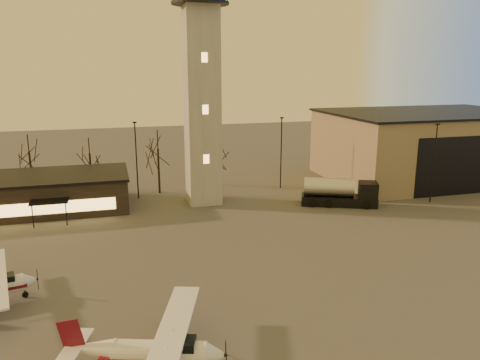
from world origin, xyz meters
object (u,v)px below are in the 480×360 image
object	(u,v)px
cessna_front	(163,357)
fuel_truck	(339,195)
hangar	(427,145)
control_tower	(201,72)
terminal	(19,194)

from	to	relation	value
cessna_front	fuel_truck	world-z (taller)	cessna_front
cessna_front	fuel_truck	distance (m)	37.36
hangar	fuel_truck	bearing A→B (deg)	-153.50
control_tower	cessna_front	bearing A→B (deg)	-105.18
control_tower	cessna_front	distance (m)	37.98
control_tower	terminal	xyz separation A→B (m)	(-21.99, 1.98, -14.17)
terminal	fuel_truck	distance (m)	38.85
hangar	cessna_front	distance (m)	58.86
hangar	fuel_truck	distance (m)	22.64
terminal	fuel_truck	world-z (taller)	terminal
hangar	terminal	distance (m)	58.11
control_tower	terminal	bearing A→B (deg)	174.85
control_tower	cessna_front	size ratio (longest dim) A/B	2.63
cessna_front	fuel_truck	bearing A→B (deg)	66.00
hangar	fuel_truck	world-z (taller)	hangar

